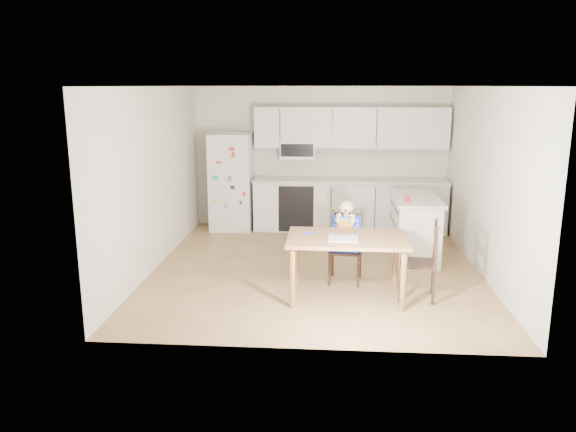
% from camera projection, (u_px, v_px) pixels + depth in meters
% --- Properties ---
extents(room, '(4.52, 5.01, 2.51)m').
position_uv_depth(room, '(317.00, 175.00, 8.09)').
color(room, brown).
rests_on(room, ground).
extents(refrigerator, '(0.72, 0.70, 1.70)m').
position_uv_depth(refrigerator, '(232.00, 182.00, 9.91)').
color(refrigerator, silver).
rests_on(refrigerator, ground).
extents(kitchen_run, '(3.37, 0.62, 2.15)m').
position_uv_depth(kitchen_run, '(348.00, 181.00, 9.84)').
color(kitchen_run, silver).
rests_on(kitchen_run, ground).
extents(kitchen_island, '(0.66, 1.26, 0.93)m').
position_uv_depth(kitchen_island, '(414.00, 228.00, 8.26)').
color(kitchen_island, silver).
rests_on(kitchen_island, ground).
extents(red_cup, '(0.07, 0.07, 0.09)m').
position_uv_depth(red_cup, '(407.00, 199.00, 7.81)').
color(red_cup, red).
rests_on(red_cup, kitchen_island).
extents(dining_table, '(1.42, 0.91, 0.76)m').
position_uv_depth(dining_table, '(347.00, 245.00, 6.67)').
color(dining_table, brown).
rests_on(dining_table, ground).
extents(napkin, '(0.34, 0.30, 0.01)m').
position_uv_depth(napkin, '(343.00, 239.00, 6.55)').
color(napkin, '#A5A5AA').
rests_on(napkin, dining_table).
extents(toddler_spoon, '(0.12, 0.06, 0.02)m').
position_uv_depth(toddler_spoon, '(309.00, 233.00, 6.77)').
color(toddler_spoon, '#132EC4').
rests_on(toddler_spoon, dining_table).
extents(chair_booster, '(0.45, 0.45, 1.08)m').
position_uv_depth(chair_booster, '(346.00, 232.00, 7.26)').
color(chair_booster, black).
rests_on(chair_booster, ground).
extents(chair_side, '(0.48, 0.48, 0.95)m').
position_uv_depth(chair_side, '(426.00, 256.00, 6.66)').
color(chair_side, black).
rests_on(chair_side, ground).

